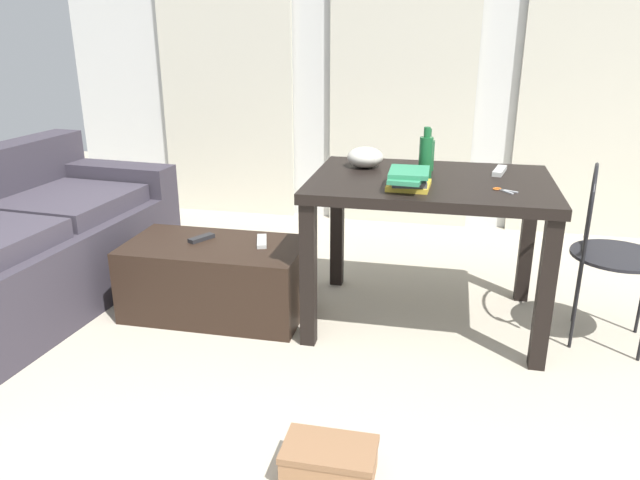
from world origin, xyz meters
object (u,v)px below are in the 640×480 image
Objects in this scene: couch at (14,250)px; wire_chair at (604,236)px; bottle_near at (427,154)px; tv_remote_secondary at (262,241)px; scissors at (502,190)px; bottle_far at (426,156)px; tv_remote_primary at (201,238)px; coffee_table at (216,279)px; tv_remote_on_table at (500,171)px; shoebox at (329,462)px; bowl at (365,157)px; craft_table at (430,200)px; book_stack at (409,179)px.

wire_chair is (2.95, 0.27, 0.21)m from couch.
bottle_near is 0.95m from tv_remote_secondary.
tv_remote_secondary is (-1.16, 0.08, -0.36)m from scissors.
couch is at bearing -171.92° from bottle_far.
scissors is at bearing 26.68° from tv_remote_primary.
couch is at bearing -177.00° from scissors.
tv_remote_on_table reaches higher than coffee_table.
coffee_table is 1.91m from wire_chair.
shoebox is at bearing -22.53° from tv_remote_primary.
bottle_near is 0.32m from bowl.
tv_remote_on_table is 1.03× the size of tv_remote_secondary.
coffee_table is at bearing 126.80° from shoebox.
couch reaches higher than craft_table.
bottle_near reaches higher than tv_remote_on_table.
couch is 10.09× the size of tv_remote_on_table.
couch is 2.51m from scissors.
tv_remote_primary reaches higher than tv_remote_secondary.
wire_chair is 0.91m from bottle_near.
scissors is at bearing 3.00° from couch.
coffee_table is 1.27m from bottle_near.
couch is at bearing -156.83° from tv_remote_on_table.
bottle_near is at bearing 166.88° from wire_chair.
craft_table is 5.43× the size of bottle_near.
shoebox is (-1.05, -1.23, -0.46)m from wire_chair.
tv_remote_primary is at bearing -175.14° from craft_table.
tv_remote_on_table is (0.42, 0.39, -0.03)m from book_stack.
bottle_near is 0.16m from bottle_far.
scissors is (0.35, -0.17, -0.10)m from bottle_far.
couch is 10.43× the size of tv_remote_secondary.
craft_table is at bearing -27.23° from bowl.
coffee_table is 1.25m from bottle_far.
book_stack is (2.05, 0.08, 0.48)m from couch.
coffee_table is at bearing -176.26° from wire_chair.
scissors reaches higher than tv_remote_secondary.
bottle_near is at bearing 81.44° from shoebox.
bowl is at bearing 47.76° from tv_remote_primary.
craft_table is 6.18× the size of bowl.
craft_table is at bearing -11.77° from tv_remote_secondary.
tv_remote_on_table is 1.74× the size of scissors.
craft_table is at bearing 7.62° from couch.
bottle_near is 1.17× the size of tv_remote_secondary.
craft_table is 0.27m from book_stack.
tv_remote_on_table reaches higher than tv_remote_primary.
couch is 2.97m from wire_chair.
tv_remote_on_table is (1.40, 0.33, 0.57)m from coffee_table.
couch is at bearing -165.51° from bowl.
bottle_far reaches higher than tv_remote_primary.
bottle_far reaches higher than coffee_table.
bowl reaches higher than book_stack.
bowl is at bearing 94.05° from shoebox.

